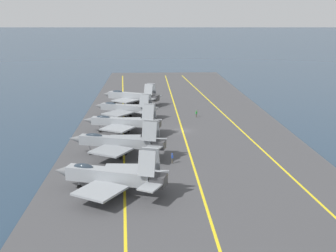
{
  "coord_description": "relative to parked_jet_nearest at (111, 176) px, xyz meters",
  "views": [
    {
      "loc": [
        -85.15,
        7.15,
        23.52
      ],
      "look_at": [
        -5.71,
        3.32,
        2.9
      ],
      "focal_mm": 45.0,
      "sensor_mm": 36.0,
      "label": 1
    }
  ],
  "objects": [
    {
      "name": "parked_jet_fifth",
      "position": [
        59.59,
        -0.53,
        -0.09
      ],
      "size": [
        12.95,
        16.69,
        6.07
      ],
      "color": "gray",
      "rests_on": "carrier_deck"
    },
    {
      "name": "crew_green_vest",
      "position": [
        43.66,
        -16.62,
        -1.47
      ],
      "size": [
        0.44,
        0.46,
        1.7
      ],
      "color": "#4C473D",
      "rests_on": "carrier_deck"
    },
    {
      "name": "ground_plane",
      "position": [
        31.7,
        -12.32,
        -2.8
      ],
      "size": [
        2000.0,
        2000.0,
        0.0
      ],
      "primitive_type": "plane",
      "color": "#23384C"
    },
    {
      "name": "parked_jet_fourth",
      "position": [
        44.16,
        0.15,
        -0.14
      ],
      "size": [
        13.79,
        15.78,
        6.01
      ],
      "color": "gray",
      "rests_on": "carrier_deck"
    },
    {
      "name": "parked_jet_nearest",
      "position": [
        0.0,
        0.0,
        0.0
      ],
      "size": [
        13.57,
        16.23,
        6.65
      ],
      "color": "gray",
      "rests_on": "carrier_deck"
    },
    {
      "name": "parked_jet_second",
      "position": [
        15.02,
        -0.05,
        0.3
      ],
      "size": [
        12.74,
        17.26,
        6.69
      ],
      "color": "gray",
      "rests_on": "carrier_deck"
    },
    {
      "name": "parked_jet_third",
      "position": [
        29.65,
        -0.08,
        0.12
      ],
      "size": [
        12.14,
        16.62,
        6.48
      ],
      "color": "gray",
      "rests_on": "carrier_deck"
    },
    {
      "name": "deck_stripe_centerline",
      "position": [
        31.7,
        -12.32,
        -2.39
      ],
      "size": [
        172.02,
        0.36,
        0.01
      ],
      "primitive_type": "cube",
      "color": "yellow",
      "rests_on": "carrier_deck"
    },
    {
      "name": "crew_blue_vest",
      "position": [
        11.35,
        -8.99,
        -1.44
      ],
      "size": [
        0.41,
        0.3,
        1.74
      ],
      "color": "#4C473D",
      "rests_on": "carrier_deck"
    },
    {
      "name": "deck_stripe_edge_line",
      "position": [
        31.7,
        0.03,
        -2.39
      ],
      "size": [
        171.75,
        10.42,
        0.01
      ],
      "primitive_type": "cube",
      "rotation": [
        0.0,
        0.0,
        0.06
      ],
      "color": "yellow",
      "rests_on": "carrier_deck"
    },
    {
      "name": "carrier_deck",
      "position": [
        31.7,
        -12.32,
        -2.6
      ],
      "size": [
        191.14,
        44.93,
        0.4
      ],
      "primitive_type": "cube",
      "color": "#424244",
      "rests_on": "ground"
    },
    {
      "name": "deck_stripe_foul_line",
      "position": [
        31.7,
        -24.68,
        -2.39
      ],
      "size": [
        171.69,
        11.49,
        0.01
      ],
      "primitive_type": "cube",
      "rotation": [
        0.0,
        0.0,
        0.06
      ],
      "color": "yellow",
      "rests_on": "carrier_deck"
    }
  ]
}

